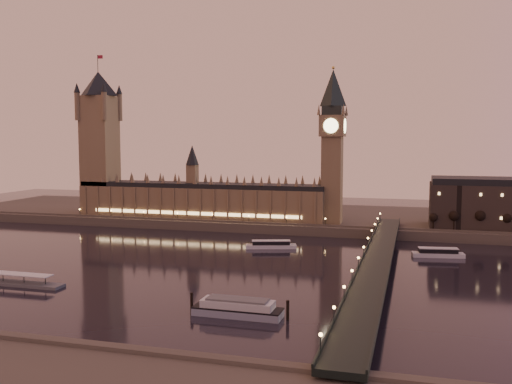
# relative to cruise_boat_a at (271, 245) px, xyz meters

# --- Properties ---
(ground) EXTENTS (700.00, 700.00, 0.00)m
(ground) POSITION_rel_cruise_boat_a_xyz_m (-28.90, -54.71, -2.03)
(ground) COLOR black
(ground) RESTS_ON ground
(far_embankment) EXTENTS (560.00, 130.00, 6.00)m
(far_embankment) POSITION_rel_cruise_boat_a_xyz_m (1.10, 110.29, 0.97)
(far_embankment) COLOR #423D35
(far_embankment) RESTS_ON ground
(palace_of_westminster) EXTENTS (180.00, 26.62, 52.00)m
(palace_of_westminster) POSITION_rel_cruise_boat_a_xyz_m (-69.02, 66.28, 19.67)
(palace_of_westminster) COLOR brown
(palace_of_westminster) RESTS_ON ground
(victoria_tower) EXTENTS (31.68, 31.68, 118.00)m
(victoria_tower) POSITION_rel_cruise_boat_a_xyz_m (-148.90, 66.29, 63.75)
(victoria_tower) COLOR brown
(victoria_tower) RESTS_ON ground
(big_ben) EXTENTS (17.68, 17.68, 104.00)m
(big_ben) POSITION_rel_cruise_boat_a_xyz_m (25.09, 66.28, 61.92)
(big_ben) COLOR brown
(big_ben) RESTS_ON ground
(westminster_bridge) EXTENTS (13.20, 260.00, 15.30)m
(westminster_bridge) POSITION_rel_cruise_boat_a_xyz_m (62.71, -54.71, 3.48)
(westminster_bridge) COLOR black
(westminster_bridge) RESTS_ON ground
(bare_tree_0) EXTENTS (5.81, 5.81, 11.81)m
(bare_tree_0) POSITION_rel_cruise_boat_a_xyz_m (89.33, 54.29, 12.78)
(bare_tree_0) COLOR black
(bare_tree_0) RESTS_ON ground
(bare_tree_1) EXTENTS (5.81, 5.81, 11.81)m
(bare_tree_1) POSITION_rel_cruise_boat_a_xyz_m (103.37, 54.29, 12.78)
(bare_tree_1) COLOR black
(bare_tree_1) RESTS_ON ground
(bare_tree_2) EXTENTS (5.81, 5.81, 11.81)m
(bare_tree_2) POSITION_rel_cruise_boat_a_xyz_m (117.41, 54.29, 12.78)
(bare_tree_2) COLOR black
(bare_tree_2) RESTS_ON ground
(bare_tree_3) EXTENTS (5.81, 5.81, 11.81)m
(bare_tree_3) POSITION_rel_cruise_boat_a_xyz_m (131.45, 54.29, 12.78)
(bare_tree_3) COLOR black
(bare_tree_3) RESTS_ON ground
(cruise_boat_a) EXTENTS (29.43, 14.42, 4.62)m
(cruise_boat_a) POSITION_rel_cruise_boat_a_xyz_m (0.00, 0.00, 0.00)
(cruise_boat_a) COLOR silver
(cruise_boat_a) RESTS_ON ground
(cruise_boat_b) EXTENTS (27.48, 10.76, 4.94)m
(cruise_boat_b) POSITION_rel_cruise_boat_a_xyz_m (91.45, 0.64, 0.14)
(cruise_boat_b) COLOR silver
(cruise_boat_b) RESTS_ON ground
(moored_barge) EXTENTS (37.04, 9.31, 6.79)m
(moored_barge) POSITION_rel_cruise_boat_a_xyz_m (19.39, -124.64, 0.83)
(moored_barge) COLOR #8591A9
(moored_barge) RESTS_ON ground
(pontoon_pier) EXTENTS (44.69, 7.45, 11.92)m
(pontoon_pier) POSITION_rel_cruise_boat_a_xyz_m (-85.92, -109.38, -0.75)
(pontoon_pier) COLOR #595B5E
(pontoon_pier) RESTS_ON ground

